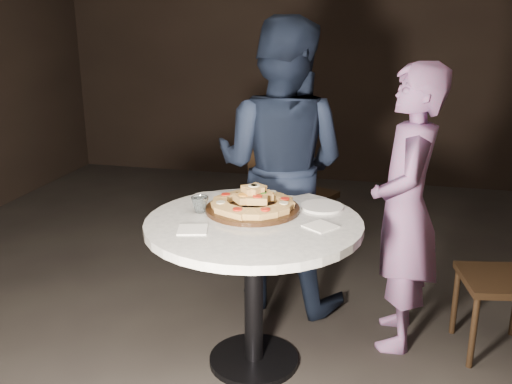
% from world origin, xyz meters
% --- Properties ---
extents(floor, '(7.00, 7.00, 0.00)m').
position_xyz_m(floor, '(0.00, 0.00, 0.00)').
color(floor, black).
rests_on(floor, ground).
extents(table, '(1.26, 1.26, 0.81)m').
position_xyz_m(table, '(0.00, -0.15, 0.66)').
color(table, black).
rests_on(table, ground).
extents(serving_board, '(0.49, 0.49, 0.02)m').
position_xyz_m(serving_board, '(-0.04, -0.02, 0.82)').
color(serving_board, black).
rests_on(serving_board, table).
extents(focaccia_pile, '(0.44, 0.44, 0.12)m').
position_xyz_m(focaccia_pile, '(-0.03, -0.01, 0.86)').
color(focaccia_pile, tan).
rests_on(focaccia_pile, serving_board).
extents(plate_left, '(0.19, 0.19, 0.01)m').
position_xyz_m(plate_left, '(-0.32, 0.13, 0.82)').
color(plate_left, white).
rests_on(plate_left, table).
extents(plate_right, '(0.27, 0.27, 0.01)m').
position_xyz_m(plate_right, '(0.31, 0.11, 0.82)').
color(plate_right, white).
rests_on(plate_right, table).
extents(water_glass, '(0.10, 0.10, 0.08)m').
position_xyz_m(water_glass, '(-0.29, -0.10, 0.85)').
color(water_glass, silver).
rests_on(water_glass, table).
extents(napkin_near, '(0.17, 0.17, 0.01)m').
position_xyz_m(napkin_near, '(-0.25, -0.35, 0.81)').
color(napkin_near, white).
rests_on(napkin_near, table).
extents(napkin_far, '(0.18, 0.18, 0.01)m').
position_xyz_m(napkin_far, '(0.34, -0.17, 0.81)').
color(napkin_far, white).
rests_on(napkin_far, table).
extents(chair_far, '(0.63, 0.64, 1.03)m').
position_xyz_m(chair_far, '(-0.05, 1.09, 0.59)').
color(chair_far, black).
rests_on(chair_far, ground).
extents(diner_navy, '(0.97, 0.81, 1.78)m').
position_xyz_m(diner_navy, '(-0.01, 0.60, 0.89)').
color(diner_navy, black).
rests_on(diner_navy, ground).
extents(diner_teal, '(0.38, 0.57, 1.56)m').
position_xyz_m(diner_teal, '(0.74, 0.27, 0.78)').
color(diner_teal, slate).
rests_on(diner_teal, ground).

